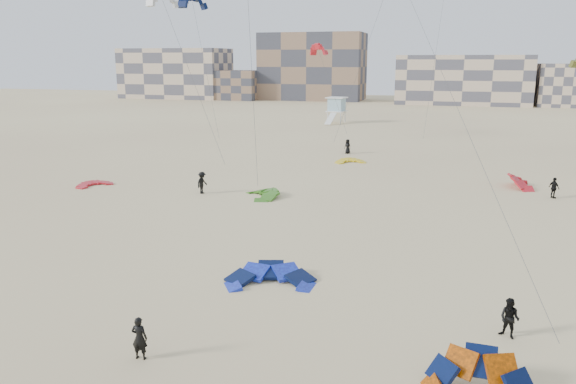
# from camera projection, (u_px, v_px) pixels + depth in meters

# --- Properties ---
(ground) EXTENTS (320.00, 320.00, 0.00)m
(ground) POSITION_uv_depth(u_px,v_px,m) (216.00, 323.00, 23.86)
(ground) COLOR beige
(ground) RESTS_ON ground
(kite_ground_blue) EXTENTS (5.63, 5.80, 2.68)m
(kite_ground_blue) POSITION_uv_depth(u_px,v_px,m) (270.00, 284.00, 28.00)
(kite_ground_blue) COLOR blue
(kite_ground_blue) RESTS_ON ground
(kite_ground_red) EXTENTS (4.15, 4.08, 0.85)m
(kite_ground_red) POSITION_uv_depth(u_px,v_px,m) (94.00, 186.00, 49.80)
(kite_ground_red) COLOR red
(kite_ground_red) RESTS_ON ground
(kite_ground_green) EXTENTS (5.46, 5.37, 1.98)m
(kite_ground_green) POSITION_uv_depth(u_px,v_px,m) (261.00, 196.00, 45.88)
(kite_ground_green) COLOR #3E821F
(kite_ground_green) RESTS_ON ground
(kite_ground_red_far) EXTENTS (3.88, 3.73, 3.34)m
(kite_ground_red_far) POSITION_uv_depth(u_px,v_px,m) (521.00, 187.00, 49.15)
(kite_ground_red_far) COLOR red
(kite_ground_red_far) RESTS_ON ground
(kite_ground_yellow) EXTENTS (4.18, 4.26, 1.24)m
(kite_ground_yellow) POSITION_uv_depth(u_px,v_px,m) (350.00, 163.00, 61.00)
(kite_ground_yellow) COLOR yellow
(kite_ground_yellow) RESTS_ON ground
(kitesurfer_main) EXTENTS (0.64, 0.45, 1.68)m
(kitesurfer_main) POSITION_uv_depth(u_px,v_px,m) (139.00, 338.00, 20.81)
(kitesurfer_main) COLOR black
(kitesurfer_main) RESTS_ON ground
(kitesurfer_b) EXTENTS (1.01, 0.94, 1.66)m
(kitesurfer_b) POSITION_uv_depth(u_px,v_px,m) (510.00, 318.00, 22.40)
(kitesurfer_b) COLOR black
(kitesurfer_b) RESTS_ON ground
(kitesurfer_c) EXTENTS (0.88, 1.29, 1.84)m
(kitesurfer_c) POSITION_uv_depth(u_px,v_px,m) (202.00, 183.00, 46.69)
(kitesurfer_c) COLOR black
(kitesurfer_c) RESTS_ON ground
(kitesurfer_d) EXTENTS (0.95, 1.03, 1.70)m
(kitesurfer_d) POSITION_uv_depth(u_px,v_px,m) (554.00, 188.00, 45.12)
(kitesurfer_d) COLOR black
(kitesurfer_d) RESTS_ON ground
(kitesurfer_e) EXTENTS (0.98, 0.83, 1.71)m
(kitesurfer_e) POSITION_uv_depth(u_px,v_px,m) (348.00, 146.00, 66.64)
(kitesurfer_e) COLOR black
(kitesurfer_e) RESTS_ON ground
(kite_fly_grey) EXTENTS (8.34, 4.13, 16.40)m
(kite_fly_grey) POSITION_uv_depth(u_px,v_px,m) (163.00, 0.00, 53.00)
(kite_fly_grey) COLOR silver
(kite_fly_grey) RESTS_ON ground
(kite_fly_navy) EXTENTS (5.86, 5.26, 18.48)m
(kite_fly_navy) POSITION_uv_depth(u_px,v_px,m) (192.00, 2.00, 69.40)
(kite_fly_navy) COLOR #06103A
(kite_fly_navy) RESTS_ON ground
(kite_fly_red) EXTENTS (6.70, 4.23, 12.36)m
(kite_fly_red) POSITION_uv_depth(u_px,v_px,m) (319.00, 51.00, 77.45)
(kite_fly_red) COLOR red
(kite_fly_red) RESTS_ON ground
(lifeguard_tower_far) EXTENTS (3.60, 6.37, 4.49)m
(lifeguard_tower_far) POSITION_uv_depth(u_px,v_px,m) (336.00, 110.00, 98.94)
(lifeguard_tower_far) COLOR white
(lifeguard_tower_far) RESTS_ON ground
(condo_west_a) EXTENTS (30.00, 15.00, 14.00)m
(condo_west_a) POSITION_uv_depth(u_px,v_px,m) (176.00, 73.00, 163.03)
(condo_west_a) COLOR beige
(condo_west_a) RESTS_ON ground
(condo_west_b) EXTENTS (28.00, 14.00, 18.00)m
(condo_west_b) POSITION_uv_depth(u_px,v_px,m) (313.00, 67.00, 155.07)
(condo_west_b) COLOR #886952
(condo_west_b) RESTS_ON ground
(condo_mid) EXTENTS (32.00, 16.00, 12.00)m
(condo_mid) POSITION_uv_depth(u_px,v_px,m) (463.00, 80.00, 140.82)
(condo_mid) COLOR beige
(condo_mid) RESTS_ON ground
(condo_fill_left) EXTENTS (12.00, 10.00, 8.00)m
(condo_fill_left) POSITION_uv_depth(u_px,v_px,m) (238.00, 85.00, 156.24)
(condo_fill_left) COLOR #886952
(condo_fill_left) RESTS_ON ground
(condo_fill_right) EXTENTS (10.00, 10.00, 10.00)m
(condo_fill_right) POSITION_uv_depth(u_px,v_px,m) (559.00, 85.00, 133.01)
(condo_fill_right) COLOR beige
(condo_fill_right) RESTS_ON ground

